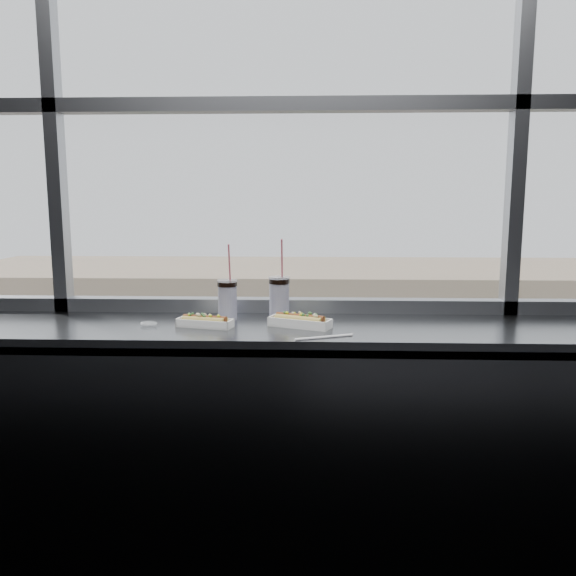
{
  "coord_description": "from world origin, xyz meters",
  "views": [
    {
      "loc": [
        0.12,
        -0.98,
        1.59
      ],
      "look_at": [
        0.03,
        1.23,
        1.25
      ],
      "focal_mm": 35.0,
      "sensor_mm": 36.0,
      "label": 1
    }
  ],
  "objects_px": {
    "soda_cup_left": "(227,298)",
    "car_far_a": "(91,431)",
    "car_near_b": "(118,521)",
    "pedestrian_d": "(485,410)",
    "car_near_d": "(542,530)",
    "tree_center": "(316,360)",
    "pedestrian_b": "(258,409)",
    "tree_right": "(519,361)",
    "pedestrian_a": "(201,412)",
    "car_far_c": "(513,441)",
    "wrapper": "(149,324)",
    "car_near_c": "(352,529)",
    "loose_straw": "(324,337)",
    "hotdog_tray_left": "(205,321)",
    "tree_left": "(158,362)",
    "hotdog_tray_right": "(300,321)",
    "pedestrian_c": "(403,405)",
    "soda_cup_right": "(279,295)"
  },
  "relations": [
    {
      "from": "soda_cup_left",
      "to": "car_far_a",
      "type": "relative_size",
      "value": 0.05
    },
    {
      "from": "car_far_a",
      "to": "car_near_b",
      "type": "height_order",
      "value": "car_near_b"
    },
    {
      "from": "pedestrian_d",
      "to": "car_near_d",
      "type": "bearing_deg",
      "value": 81.99
    },
    {
      "from": "tree_center",
      "to": "pedestrian_b",
      "type": "bearing_deg",
      "value": -172.62
    },
    {
      "from": "soda_cup_left",
      "to": "tree_right",
      "type": "xyz_separation_m",
      "value": [
        11.97,
        28.18,
        -8.31
      ]
    },
    {
      "from": "pedestrian_a",
      "to": "car_far_c",
      "type": "bearing_deg",
      "value": 78.8
    },
    {
      "from": "wrapper",
      "to": "car_near_c",
      "type": "bearing_deg",
      "value": 82.2
    },
    {
      "from": "loose_straw",
      "to": "pedestrian_b",
      "type": "distance_m",
      "value": 30.31
    },
    {
      "from": "loose_straw",
      "to": "car_far_c",
      "type": "xyz_separation_m",
      "value": [
        10.03,
        24.5,
        -11.11
      ]
    },
    {
      "from": "hotdog_tray_left",
      "to": "tree_left",
      "type": "distance_m",
      "value": 30.66
    },
    {
      "from": "car_far_c",
      "to": "tree_center",
      "type": "distance_m",
      "value": 10.84
    },
    {
      "from": "hotdog_tray_left",
      "to": "pedestrian_b",
      "type": "height_order",
      "value": "hotdog_tray_left"
    },
    {
      "from": "soda_cup_left",
      "to": "pedestrian_a",
      "type": "relative_size",
      "value": 0.16
    },
    {
      "from": "hotdog_tray_left",
      "to": "car_near_b",
      "type": "xyz_separation_m",
      "value": [
        -6.43,
        16.33,
        -10.93
      ]
    },
    {
      "from": "hotdog_tray_left",
      "to": "car_near_b",
      "type": "relative_size",
      "value": 0.03
    },
    {
      "from": "loose_straw",
      "to": "car_near_d",
      "type": "relative_size",
      "value": 0.03
    },
    {
      "from": "hotdog_tray_left",
      "to": "pedestrian_d",
      "type": "height_order",
      "value": "hotdog_tray_left"
    },
    {
      "from": "car_far_c",
      "to": "tree_center",
      "type": "bearing_deg",
      "value": 64.66
    },
    {
      "from": "car_near_b",
      "to": "tree_left",
      "type": "distance_m",
      "value": 12.36
    },
    {
      "from": "loose_straw",
      "to": "tree_left",
      "type": "height_order",
      "value": "loose_straw"
    },
    {
      "from": "hotdog_tray_right",
      "to": "car_far_c",
      "type": "bearing_deg",
      "value": 89.78
    },
    {
      "from": "car_far_a",
      "to": "soda_cup_left",
      "type": "bearing_deg",
      "value": -162.9
    },
    {
      "from": "pedestrian_d",
      "to": "pedestrian_c",
      "type": "bearing_deg",
      "value": -7.02
    },
    {
      "from": "wrapper",
      "to": "tree_right",
      "type": "height_order",
      "value": "wrapper"
    },
    {
      "from": "soda_cup_left",
      "to": "tree_left",
      "type": "relative_size",
      "value": 0.06
    },
    {
      "from": "pedestrian_c",
      "to": "car_near_d",
      "type": "bearing_deg",
      "value": 102.41
    },
    {
      "from": "car_near_c",
      "to": "tree_center",
      "type": "xyz_separation_m",
      "value": [
        -1.18,
        12.0,
        2.76
      ]
    },
    {
      "from": "pedestrian_d",
      "to": "soda_cup_right",
      "type": "bearing_deg",
      "value": 70.34
    },
    {
      "from": "wrapper",
      "to": "pedestrian_d",
      "type": "bearing_deg",
      "value": 69.54
    },
    {
      "from": "pedestrian_d",
      "to": "hotdog_tray_left",
      "type": "bearing_deg",
      "value": 69.95
    },
    {
      "from": "loose_straw",
      "to": "car_near_c",
      "type": "xyz_separation_m",
      "value": [
        1.54,
        16.5,
        -11.02
      ]
    },
    {
      "from": "car_near_c",
      "to": "tree_left",
      "type": "xyz_separation_m",
      "value": [
        -10.13,
        12.0,
        2.56
      ]
    },
    {
      "from": "car_near_d",
      "to": "pedestrian_c",
      "type": "bearing_deg",
      "value": 8.69
    },
    {
      "from": "wrapper",
      "to": "car_near_d",
      "type": "distance_m",
      "value": 21.54
    },
    {
      "from": "wrapper",
      "to": "pedestrian_b",
      "type": "height_order",
      "value": "wrapper"
    },
    {
      "from": "hotdog_tray_right",
      "to": "pedestrian_a",
      "type": "height_order",
      "value": "hotdog_tray_right"
    },
    {
      "from": "pedestrian_a",
      "to": "pedestrian_c",
      "type": "relative_size",
      "value": 0.96
    },
    {
      "from": "pedestrian_d",
      "to": "tree_center",
      "type": "relative_size",
      "value": 0.34
    },
    {
      "from": "tree_center",
      "to": "tree_right",
      "type": "bearing_deg",
      "value": -0.0
    },
    {
      "from": "car_far_a",
      "to": "pedestrian_b",
      "type": "xyz_separation_m",
      "value": [
        8.09,
        3.58,
        -0.08
      ]
    },
    {
      "from": "soda_cup_left",
      "to": "car_near_b",
      "type": "xyz_separation_m",
      "value": [
        -6.5,
        16.18,
        -11.0
      ]
    },
    {
      "from": "soda_cup_right",
      "to": "pedestrian_d",
      "type": "height_order",
      "value": "soda_cup_right"
    },
    {
      "from": "pedestrian_a",
      "to": "tree_right",
      "type": "relative_size",
      "value": 0.35
    },
    {
      "from": "car_near_c",
      "to": "pedestrian_a",
      "type": "distance_m",
      "value": 13.52
    },
    {
      "from": "car_far_a",
      "to": "pedestrian_c",
      "type": "bearing_deg",
      "value": -80.9
    },
    {
      "from": "hotdog_tray_right",
      "to": "car_near_c",
      "type": "bearing_deg",
      "value": 106.67
    },
    {
      "from": "hotdog_tray_left",
      "to": "soda_cup_right",
      "type": "relative_size",
      "value": 0.69
    },
    {
      "from": "car_near_d",
      "to": "pedestrian_c",
      "type": "xyz_separation_m",
      "value": [
        -2.77,
        12.6,
        -0.15
      ]
    },
    {
      "from": "hotdog_tray_right",
      "to": "wrapper",
      "type": "distance_m",
      "value": 0.6
    },
    {
      "from": "pedestrian_b",
      "to": "tree_right",
      "type": "distance_m",
      "value": 14.75
    }
  ]
}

